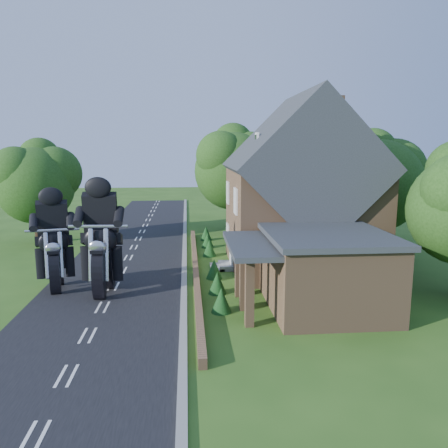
{
  "coord_description": "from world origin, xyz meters",
  "views": [
    {
      "loc": [
        3.87,
        -19.09,
        7.13
      ],
      "look_at": [
        5.96,
        5.33,
        2.8
      ],
      "focal_mm": 35.0,
      "sensor_mm": 36.0,
      "label": 1
    }
  ],
  "objects": [
    {
      "name": "annex",
      "position": [
        9.87,
        -0.8,
        1.77
      ],
      "size": [
        7.05,
        5.94,
        3.44
      ],
      "color": "#896445",
      "rests_on": "ground"
    },
    {
      "name": "tree_behind_house",
      "position": [
        14.18,
        16.14,
        6.23
      ],
      "size": [
        7.81,
        7.2,
        10.08
      ],
      "color": "black",
      "rests_on": "ground"
    },
    {
      "name": "motorcycle_follow",
      "position": [
        -2.74,
        2.7,
        0.78
      ],
      "size": [
        0.75,
        1.73,
        1.56
      ],
      "primitive_type": null,
      "rotation": [
        0.0,
        0.0,
        3.34
      ],
      "color": "black",
      "rests_on": "ground"
    },
    {
      "name": "house",
      "position": [
        10.49,
        6.0,
        4.34
      ],
      "size": [
        9.54,
        8.64,
        10.24
      ],
      "color": "#896445",
      "rests_on": "ground"
    },
    {
      "name": "tree_house_right",
      "position": [
        16.65,
        8.62,
        5.19
      ],
      "size": [
        6.51,
        6.0,
        8.4
      ],
      "color": "black",
      "rests_on": "ground"
    },
    {
      "name": "shrub_d",
      "position": [
        5.3,
        9.0,
        0.55
      ],
      "size": [
        0.9,
        0.9,
        1.1
      ],
      "primitive_type": "cone",
      "color": "#123914",
      "rests_on": "ground"
    },
    {
      "name": "shrub_b",
      "position": [
        5.3,
        1.5,
        0.55
      ],
      "size": [
        0.9,
        0.9,
        1.1
      ],
      "primitive_type": "cone",
      "color": "#123914",
      "rests_on": "ground"
    },
    {
      "name": "shrub_e",
      "position": [
        5.3,
        11.5,
        0.55
      ],
      "size": [
        0.9,
        0.9,
        1.1
      ],
      "primitive_type": "cone",
      "color": "#123914",
      "rests_on": "ground"
    },
    {
      "name": "kerb",
      "position": [
        3.65,
        0.0,
        0.06
      ],
      "size": [
        0.3,
        80.0,
        0.12
      ],
      "primitive_type": "cube",
      "color": "gray",
      "rests_on": "ground"
    },
    {
      "name": "motorcycle_lead",
      "position": [
        -0.24,
        1.8,
        0.86
      ],
      "size": [
        0.59,
        1.88,
        1.72
      ],
      "primitive_type": null,
      "rotation": [
        0.0,
        0.0,
        3.07
      ],
      "color": "black",
      "rests_on": "ground"
    },
    {
      "name": "shrub_f",
      "position": [
        5.3,
        14.0,
        0.55
      ],
      "size": [
        0.9,
        0.9,
        1.1
      ],
      "primitive_type": "cone",
      "color": "#123914",
      "rests_on": "ground"
    },
    {
      "name": "ground",
      "position": [
        0.0,
        0.0,
        0.0
      ],
      "size": [
        120.0,
        120.0,
        0.0
      ],
      "primitive_type": "plane",
      "color": "#2D5518",
      "rests_on": "ground"
    },
    {
      "name": "tree_far_road",
      "position": [
        -6.86,
        14.11,
        4.84
      ],
      "size": [
        6.08,
        5.6,
        7.84
      ],
      "color": "black",
      "rests_on": "ground"
    },
    {
      "name": "shrub_a",
      "position": [
        5.3,
        -1.0,
        0.55
      ],
      "size": [
        0.9,
        0.9,
        1.1
      ],
      "primitive_type": "cone",
      "color": "#123914",
      "rests_on": "ground"
    },
    {
      "name": "garden_wall",
      "position": [
        4.3,
        5.0,
        0.2
      ],
      "size": [
        0.3,
        22.0,
        0.4
      ],
      "primitive_type": "cube",
      "color": "#896445",
      "rests_on": "ground"
    },
    {
      "name": "road",
      "position": [
        0.0,
        0.0,
        0.01
      ],
      "size": [
        7.0,
        80.0,
        0.02
      ],
      "primitive_type": "cube",
      "color": "black",
      "rests_on": "ground"
    },
    {
      "name": "tree_behind_left",
      "position": [
        8.16,
        17.13,
        5.73
      ],
      "size": [
        6.94,
        6.4,
        9.16
      ],
      "color": "black",
      "rests_on": "ground"
    },
    {
      "name": "shrub_c",
      "position": [
        5.3,
        4.0,
        0.55
      ],
      "size": [
        0.9,
        0.9,
        1.1
      ],
      "primitive_type": "cone",
      "color": "#123914",
      "rests_on": "ground"
    }
  ]
}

